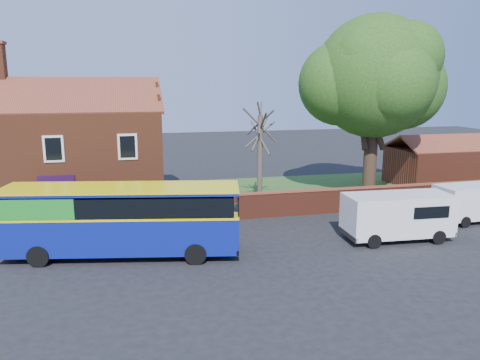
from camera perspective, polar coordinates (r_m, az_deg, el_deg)
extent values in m
plane|color=black|center=(21.70, -4.88, -10.42)|extent=(120.00, 120.00, 0.00)
cube|color=gray|center=(27.23, -21.57, -6.46)|extent=(18.00, 3.50, 0.12)
cube|color=slate|center=(25.58, -22.12, -7.63)|extent=(18.00, 0.15, 0.14)
cube|color=#426B28|center=(37.41, 12.12, -1.15)|extent=(26.00, 12.00, 0.04)
cube|color=brown|center=(32.07, -20.59, 2.13)|extent=(12.00, 8.00, 6.50)
cube|color=maroon|center=(29.72, -21.65, 9.61)|extent=(12.30, 4.08, 2.16)
cube|color=maroon|center=(33.68, -20.69, 9.82)|extent=(12.30, 4.08, 2.16)
cube|color=black|center=(27.93, -21.78, 3.54)|extent=(1.10, 0.06, 1.50)
cube|color=#4C0F19|center=(28.56, -21.26, -3.43)|extent=(0.95, 0.04, 2.10)
cube|color=silver|center=(28.57, -21.26, -3.32)|extent=(1.20, 0.06, 2.30)
cube|color=#250A2F|center=(28.18, -21.52, -0.09)|extent=(2.00, 0.06, 0.60)
cube|color=maroon|center=(32.09, 16.73, -2.17)|extent=(22.00, 0.30, 1.50)
cube|color=maroon|center=(31.91, 16.82, -0.78)|extent=(22.00, 0.38, 0.10)
cube|color=maroon|center=(41.76, 23.45, 1.53)|extent=(8.00, 5.00, 3.00)
cube|color=maroon|center=(40.50, 24.73, 4.07)|extent=(8.20, 2.56, 1.24)
cube|color=maroon|center=(42.48, 22.68, 4.54)|extent=(8.20, 2.56, 1.24)
cube|color=navy|center=(23.19, -14.13, -5.95)|extent=(11.40, 4.81, 1.76)
cube|color=yellow|center=(22.95, -14.24, -3.85)|extent=(11.42, 4.84, 0.10)
cube|color=black|center=(22.82, -14.31, -2.57)|extent=(10.97, 4.75, 0.88)
cube|color=#1F8F28|center=(23.84, -22.93, -2.53)|extent=(4.23, 3.47, 0.94)
cube|color=navy|center=(22.68, -14.38, -1.11)|extent=(11.40, 4.81, 0.14)
cube|color=yellow|center=(22.66, -14.39, -0.91)|extent=(11.44, 4.86, 0.06)
cylinder|color=black|center=(23.25, -23.37, -8.53)|extent=(1.03, 0.46, 1.00)
cylinder|color=black|center=(25.56, -21.30, -6.57)|extent=(1.03, 0.46, 1.00)
cylinder|color=black|center=(21.75, -5.44, -8.96)|extent=(1.03, 0.46, 1.00)
cylinder|color=black|center=(24.21, -5.12, -6.80)|extent=(1.03, 0.46, 1.00)
cube|color=white|center=(26.07, 18.66, -3.97)|extent=(5.70, 2.51, 2.13)
cube|color=black|center=(27.28, 23.34, -2.91)|extent=(0.18, 1.90, 0.84)
cube|color=black|center=(27.74, 23.54, -5.45)|extent=(0.21, 2.24, 0.27)
cylinder|color=black|center=(24.65, 16.02, -7.19)|extent=(0.75, 0.26, 0.74)
cylinder|color=black|center=(26.46, 13.99, -5.78)|extent=(0.75, 0.26, 0.74)
cylinder|color=black|center=(26.40, 23.04, -6.43)|extent=(0.75, 0.26, 0.74)
cylinder|color=black|center=(28.10, 20.69, -5.18)|extent=(0.75, 0.26, 0.74)
cube|color=white|center=(31.51, 26.96, -2.24)|extent=(5.14, 2.25, 1.92)
cylinder|color=black|center=(29.99, 25.73, -4.63)|extent=(0.68, 0.25, 0.67)
cylinder|color=black|center=(31.37, 23.45, -3.75)|extent=(0.68, 0.25, 0.67)
cylinder|color=black|center=(34.17, 15.55, 1.96)|extent=(0.92, 0.92, 5.28)
sphere|color=#407223|center=(33.73, 16.11, 12.00)|extent=(8.27, 8.27, 8.27)
sphere|color=#407223|center=(35.34, 19.15, 10.66)|extent=(5.97, 5.97, 5.97)
sphere|color=#407223|center=(33.34, 12.14, 11.41)|extent=(5.74, 5.74, 5.74)
cylinder|color=#4C4238|center=(30.80, 2.44, 2.15)|extent=(0.35, 0.35, 6.13)
cylinder|color=#4C4238|center=(30.52, 2.48, 6.21)|extent=(0.36, 2.99, 2.41)
cylinder|color=#4C4238|center=(30.54, 2.47, 5.80)|extent=(1.56, 2.21, 2.20)
cylinder|color=#4C4238|center=(30.50, 2.48, 6.62)|extent=(2.51, 1.15, 2.44)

